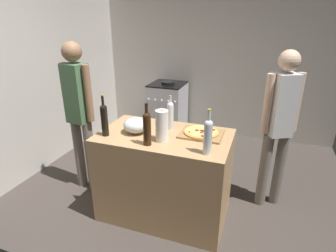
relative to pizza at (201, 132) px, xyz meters
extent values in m
cube|color=#3F3833|center=(-0.44, 0.72, -0.94)|extent=(4.17, 3.61, 0.02)
cube|color=beige|center=(-0.44, 2.28, 0.37)|extent=(4.17, 0.10, 2.60)
cube|color=beige|center=(-2.27, 0.72, 0.37)|extent=(0.10, 3.61, 2.60)
cube|color=tan|center=(-0.33, -0.11, -0.48)|extent=(1.26, 0.74, 0.90)
cube|color=#9E7247|center=(0.00, 0.00, -0.02)|extent=(0.40, 0.32, 0.02)
cylinder|color=tan|center=(0.00, 0.00, 0.00)|extent=(0.33, 0.33, 0.02)
cylinder|color=#EAC660|center=(0.00, 0.00, 0.01)|extent=(0.29, 0.29, 0.00)
cylinder|color=maroon|center=(0.03, -0.01, 0.01)|extent=(0.03, 0.03, 0.01)
cylinder|color=maroon|center=(0.05, -0.07, 0.01)|extent=(0.03, 0.03, 0.01)
cylinder|color=maroon|center=(0.01, -0.05, 0.01)|extent=(0.03, 0.03, 0.01)
cylinder|color=maroon|center=(-0.04, 0.00, 0.01)|extent=(0.04, 0.04, 0.01)
cylinder|color=maroon|center=(0.02, 0.10, 0.01)|extent=(0.03, 0.03, 0.01)
cylinder|color=maroon|center=(-0.10, -0.07, 0.01)|extent=(0.02, 0.02, 0.01)
cylinder|color=maroon|center=(0.01, 0.00, 0.01)|extent=(0.04, 0.04, 0.01)
cylinder|color=maroon|center=(0.10, 0.06, 0.01)|extent=(0.03, 0.03, 0.01)
cylinder|color=maroon|center=(0.04, -0.12, 0.01)|extent=(0.03, 0.03, 0.01)
cylinder|color=maroon|center=(0.00, 0.00, 0.01)|extent=(0.02, 0.02, 0.01)
cylinder|color=#B2B2B7|center=(-0.61, -0.15, -0.03)|extent=(0.10, 0.10, 0.01)
ellipsoid|color=silver|center=(-0.61, -0.15, 0.05)|extent=(0.24, 0.24, 0.14)
cylinder|color=white|center=(-0.30, -0.25, 0.11)|extent=(0.11, 0.11, 0.29)
cylinder|color=#997551|center=(-0.30, -0.25, 0.12)|extent=(0.03, 0.03, 0.29)
cylinder|color=silver|center=(0.13, -0.35, 0.10)|extent=(0.07, 0.07, 0.26)
sphere|color=silver|center=(0.13, -0.35, 0.23)|extent=(0.07, 0.07, 0.07)
cylinder|color=silver|center=(0.13, -0.35, 0.30)|extent=(0.03, 0.03, 0.09)
cylinder|color=gold|center=(0.13, -0.35, 0.35)|extent=(0.03, 0.03, 0.01)
cylinder|color=#331E0F|center=(-0.40, -0.36, 0.10)|extent=(0.07, 0.07, 0.26)
sphere|color=#331E0F|center=(-0.40, -0.36, 0.23)|extent=(0.07, 0.07, 0.07)
cylinder|color=#331E0F|center=(-0.40, -0.36, 0.29)|extent=(0.03, 0.03, 0.08)
cylinder|color=black|center=(-0.40, -0.36, 0.34)|extent=(0.03, 0.03, 0.01)
cylinder|color=black|center=(-0.85, -0.31, 0.10)|extent=(0.07, 0.07, 0.27)
sphere|color=black|center=(-0.85, -0.31, 0.24)|extent=(0.07, 0.07, 0.07)
cylinder|color=black|center=(-0.85, -0.31, 0.31)|extent=(0.02, 0.02, 0.10)
cylinder|color=gold|center=(-0.85, -0.31, 0.36)|extent=(0.02, 0.02, 0.01)
cylinder|color=silver|center=(-0.33, 0.04, 0.09)|extent=(0.07, 0.07, 0.25)
sphere|color=silver|center=(-0.33, 0.04, 0.21)|extent=(0.07, 0.07, 0.07)
cylinder|color=silver|center=(-0.33, 0.04, 0.27)|extent=(0.02, 0.02, 0.07)
cylinder|color=gold|center=(-0.33, 0.04, 0.31)|extent=(0.02, 0.02, 0.01)
cube|color=#B7B7BC|center=(-1.01, 1.88, -0.49)|extent=(0.56, 0.58, 0.89)
cube|color=black|center=(-1.01, 1.88, -0.04)|extent=(0.56, 0.58, 0.02)
cylinder|color=silver|center=(-1.24, 1.57, -0.24)|extent=(0.04, 0.02, 0.04)
cylinder|color=silver|center=(-1.13, 1.57, -0.24)|extent=(0.04, 0.02, 0.04)
cylinder|color=silver|center=(-1.01, 1.57, -0.24)|extent=(0.04, 0.02, 0.04)
cylinder|color=silver|center=(-0.90, 1.57, -0.24)|extent=(0.04, 0.02, 0.04)
cylinder|color=silver|center=(-0.79, 1.57, -0.24)|extent=(0.04, 0.02, 0.04)
cylinder|color=black|center=(-1.00, 1.86, -0.01)|extent=(0.22, 0.22, 0.04)
cylinder|color=slate|center=(-1.47, 0.04, -0.51)|extent=(0.11, 0.11, 0.86)
cylinder|color=slate|center=(-1.30, 0.02, -0.51)|extent=(0.11, 0.11, 0.86)
cube|color=#4C724C|center=(-1.39, 0.03, 0.24)|extent=(0.25, 0.23, 0.64)
cylinder|color=#936B4C|center=(-1.55, 0.05, 0.26)|extent=(0.08, 0.08, 0.61)
cylinder|color=#936B4C|center=(-1.23, 0.01, 0.26)|extent=(0.08, 0.08, 0.61)
sphere|color=#936B4C|center=(-1.39, 0.03, 0.68)|extent=(0.21, 0.21, 0.21)
cylinder|color=slate|center=(0.77, 0.48, -0.52)|extent=(0.11, 0.11, 0.83)
cylinder|color=slate|center=(0.62, 0.40, -0.52)|extent=(0.11, 0.11, 0.83)
cube|color=silver|center=(0.69, 0.44, 0.21)|extent=(0.29, 0.28, 0.62)
cylinder|color=beige|center=(0.83, 0.51, 0.23)|extent=(0.08, 0.08, 0.59)
cylinder|color=beige|center=(0.56, 0.36, 0.23)|extent=(0.08, 0.08, 0.59)
sphere|color=beige|center=(0.69, 0.44, 0.64)|extent=(0.20, 0.20, 0.20)
camera|label=1|loc=(0.51, -2.36, 1.03)|focal=29.46mm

